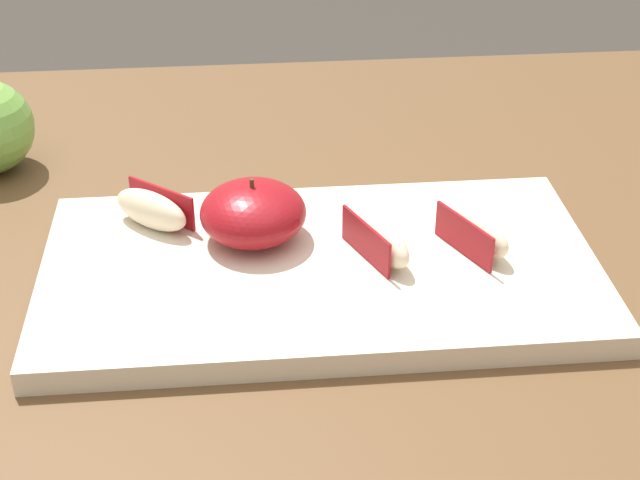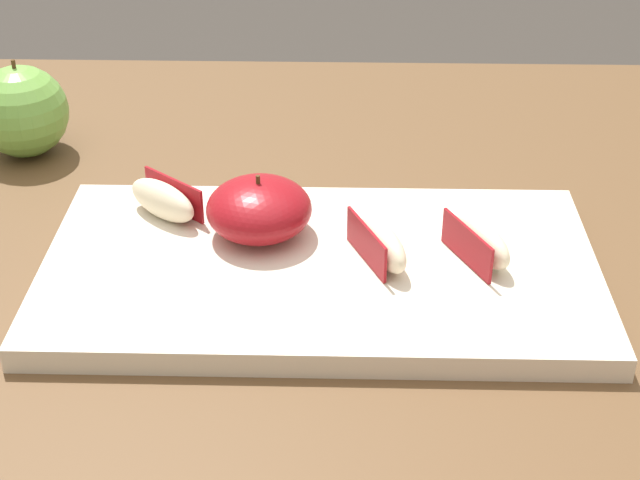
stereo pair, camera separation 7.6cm
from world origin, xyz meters
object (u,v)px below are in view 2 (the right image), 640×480
at_px(cutting_board, 320,272).
at_px(apple_half_skin_up, 259,209).
at_px(apple_wedge_left, 163,200).
at_px(apple_wedge_near_knife, 480,241).
at_px(apple_wedge_back, 380,242).
at_px(whole_apple_granny_green, 22,111).

bearing_deg(cutting_board, apple_half_skin_up, 141.53).
bearing_deg(cutting_board, apple_wedge_left, 153.51).
bearing_deg(apple_wedge_near_knife, apple_half_skin_up, 169.38).
height_order(apple_half_skin_up, apple_wedge_back, apple_half_skin_up).
distance_m(apple_half_skin_up, apple_wedge_near_knife, 0.18).
distance_m(apple_half_skin_up, whole_apple_granny_green, 0.31).
bearing_deg(apple_half_skin_up, apple_wedge_near_knife, -10.62).
xyz_separation_m(apple_half_skin_up, apple_wedge_left, (-0.08, 0.03, -0.01)).
distance_m(apple_half_skin_up, apple_wedge_back, 0.11).
bearing_deg(apple_half_skin_up, cutting_board, -38.47).
distance_m(apple_wedge_near_knife, apple_wedge_back, 0.08).
relative_size(apple_wedge_left, whole_apple_granny_green, 0.73).
xyz_separation_m(apple_wedge_left, whole_apple_granny_green, (-0.17, 0.16, 0.01)).
height_order(apple_wedge_left, whole_apple_granny_green, whole_apple_granny_green).
relative_size(apple_wedge_near_knife, whole_apple_granny_green, 0.78).
distance_m(apple_wedge_left, whole_apple_granny_green, 0.23).
distance_m(apple_wedge_back, whole_apple_granny_green, 0.42).
height_order(apple_half_skin_up, whole_apple_granny_green, whole_apple_granny_green).
distance_m(cutting_board, apple_wedge_near_knife, 0.13).
height_order(apple_wedge_left, apple_wedge_back, same).
bearing_deg(whole_apple_granny_green, apple_wedge_near_knife, -26.97).
height_order(cutting_board, apple_wedge_left, apple_wedge_left).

